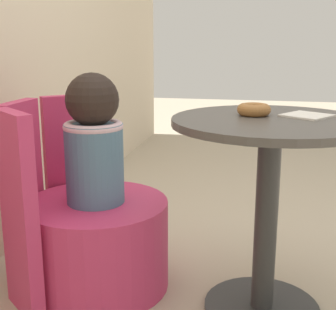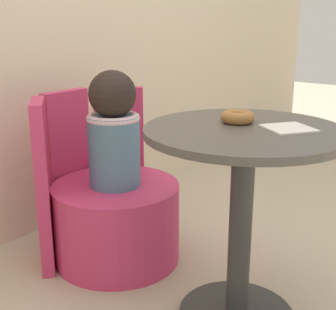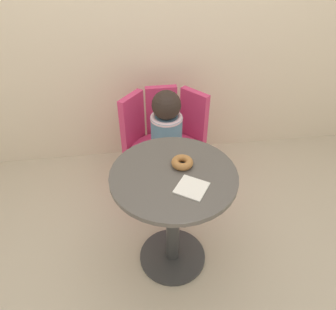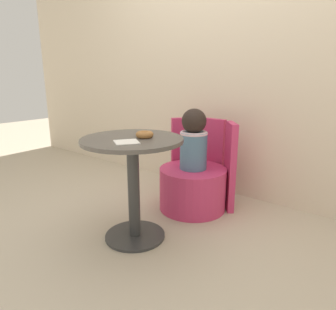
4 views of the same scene
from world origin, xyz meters
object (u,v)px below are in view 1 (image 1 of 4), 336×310
round_table (268,179)px  donut (254,110)px  tub_chair (98,244)px  child_figure (94,141)px

round_table → donut: (0.05, 0.06, 0.22)m
round_table → donut: donut is taller
round_table → tub_chair: bearing=85.5°
tub_chair → donut: donut is taller
tub_chair → child_figure: 0.41m
round_table → donut: 0.24m
round_table → donut: bearing=47.7°
round_table → tub_chair: (0.05, 0.63, -0.32)m
tub_chair → round_table: bearing=-94.5°
round_table → tub_chair: size_ratio=1.27×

